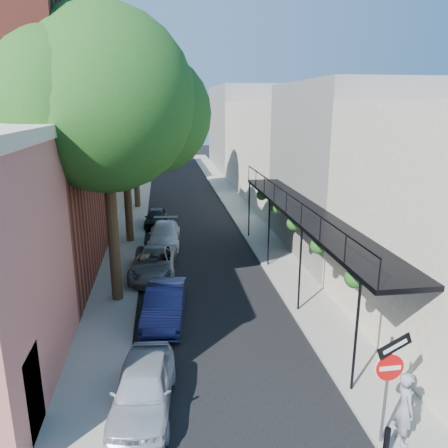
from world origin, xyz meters
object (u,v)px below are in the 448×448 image
object	(u,v)px
parked_car_c	(154,263)
sign_post	(389,372)
parked_car_d	(165,235)
pedestrian	(405,408)
oak_near	(117,104)
oak_mid	(131,120)
parked_car_a	(143,388)
parked_car_b	(165,304)
bollard	(386,443)
oak_far	(138,99)
parked_car_e	(156,217)

from	to	relation	value
parked_car_c	sign_post	bearing A→B (deg)	-60.62
parked_car_d	pedestrian	world-z (taller)	pedestrian
oak_near	parked_car_c	distance (m)	7.69
oak_near	pedestrian	world-z (taller)	oak_near
oak_mid	sign_post	bearing A→B (deg)	-69.14
oak_mid	pedestrian	size ratio (longest dim) A/B	5.54
parked_car_a	parked_car_b	distance (m)	4.98
parked_car_a	parked_car_c	size ratio (longest dim) A/B	0.86
bollard	parked_car_a	size ratio (longest dim) A/B	0.21
oak_far	parked_car_b	xyz separation A→B (m)	(1.49, -19.23, -7.60)
oak_far	parked_car_e	bearing A→B (deg)	-79.88
oak_near	pedestrian	bearing A→B (deg)	-53.05
sign_post	parked_car_a	distance (m)	6.18
parked_car_c	pedestrian	distance (m)	13.09
sign_post	parked_car_b	world-z (taller)	sign_post
bollard	parked_car_e	size ratio (longest dim) A/B	0.24
bollard	parked_car_a	bearing A→B (deg)	154.63
bollard	oak_mid	world-z (taller)	oak_mid
parked_car_e	sign_post	bearing A→B (deg)	-70.04
bollard	parked_car_d	bearing A→B (deg)	105.95
parked_car_e	parked_car_a	bearing A→B (deg)	-85.45
oak_near	oak_far	size ratio (longest dim) A/B	0.96
parked_car_d	bollard	bearing A→B (deg)	-70.79
oak_far	parked_car_d	distance (m)	12.68
parked_car_d	pedestrian	bearing A→B (deg)	-68.33
parked_car_b	parked_car_d	xyz separation A→B (m)	(0.07, 9.23, -0.04)
sign_post	pedestrian	xyz separation A→B (m)	(0.48, -0.03, -1.00)
parked_car_b	pedestrian	xyz separation A→B (m)	(5.50, -7.10, 0.38)
oak_mid	parked_car_b	distance (m)	12.13
oak_far	parked_car_a	bearing A→B (deg)	-87.93
parked_car_b	parked_car_c	xyz separation A→B (m)	(-0.47, 4.55, -0.04)
parked_car_c	oak_mid	bearing A→B (deg)	104.92
oak_near	oak_mid	bearing A→B (deg)	90.37
oak_mid	parked_car_c	size ratio (longest dim) A/B	2.28
oak_far	parked_car_b	bearing A→B (deg)	-85.57
parked_car_a	parked_car_c	world-z (taller)	parked_car_a
parked_car_e	parked_car_b	bearing A→B (deg)	-83.01
oak_near	parked_car_e	xyz separation A→B (m)	(1.04, 11.27, -7.30)
parked_car_b	pedestrian	size ratio (longest dim) A/B	2.18
bollard	parked_car_a	xyz separation A→B (m)	(-5.48, 2.60, 0.13)
parked_car_d	sign_post	bearing A→B (deg)	-69.84
oak_near	parked_car_a	world-z (taller)	oak_near
parked_car_a	parked_car_b	world-z (taller)	parked_car_b
bollard	parked_car_c	xyz separation A→B (m)	(-5.34, 12.09, 0.10)
oak_mid	parked_car_e	xyz separation A→B (m)	(1.09, 3.30, -6.48)
oak_far	pedestrian	world-z (taller)	oak_far
parked_car_d	parked_car_e	world-z (taller)	parked_car_d
bollard	oak_near	bearing A→B (deg)	123.12
oak_near	parked_car_d	xyz separation A→B (m)	(1.57, 7.01, -7.26)
sign_post	parked_car_d	distance (m)	17.09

